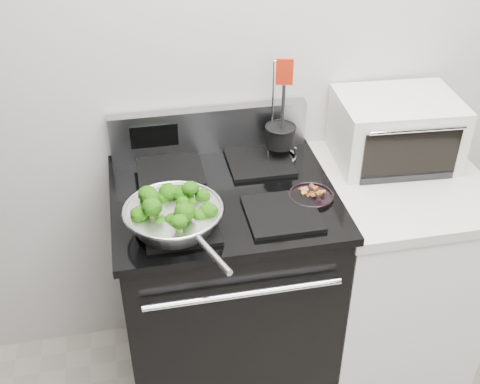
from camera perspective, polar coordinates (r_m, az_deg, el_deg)
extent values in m
cube|color=beige|center=(2.29, 4.33, 13.84)|extent=(4.00, 0.02, 2.70)
cube|color=black|center=(2.43, -1.41, -9.64)|extent=(0.76, 0.66, 0.92)
cube|color=black|center=(2.13, -1.58, -0.41)|extent=(0.79, 0.69, 0.03)
cube|color=#99999E|center=(2.33, -2.94, 5.90)|extent=(0.76, 0.05, 0.18)
cube|color=black|center=(1.97, -5.62, -3.20)|extent=(0.24, 0.24, 0.01)
cube|color=black|center=(2.01, 4.02, -2.05)|extent=(0.24, 0.24, 0.01)
cube|color=black|center=(2.24, -6.63, 1.99)|extent=(0.24, 0.24, 0.01)
cube|color=black|center=(2.29, 1.86, 2.90)|extent=(0.24, 0.24, 0.01)
cube|color=white|center=(2.62, 13.66, -7.64)|extent=(0.60, 0.66, 0.88)
cube|color=beige|center=(2.34, 15.16, 0.78)|extent=(0.62, 0.68, 0.04)
torus|color=silver|center=(1.92, -6.36, -1.61)|extent=(0.32, 0.32, 0.01)
cylinder|color=silver|center=(1.75, -2.62, -5.89)|extent=(0.09, 0.19, 0.02)
cylinder|color=black|center=(2.11, 6.74, -0.42)|extent=(0.16, 0.16, 0.01)
cylinder|color=black|center=(2.28, 3.84, 5.31)|extent=(0.11, 0.11, 0.08)
cylinder|color=black|center=(2.24, 3.93, 7.39)|extent=(0.01, 0.01, 0.24)
cube|color=red|center=(2.17, 4.11, 11.44)|extent=(0.06, 0.02, 0.10)
cube|color=silver|center=(2.39, 14.49, 5.77)|extent=(0.47, 0.36, 0.26)
cube|color=black|center=(2.26, 16.17, 3.48)|extent=(0.36, 0.03, 0.18)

